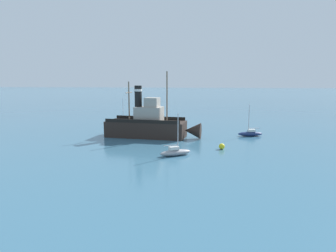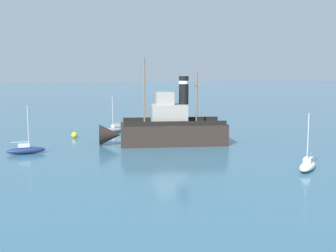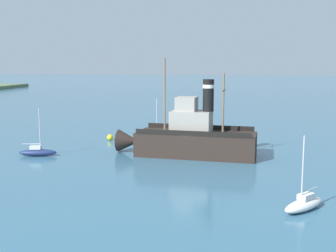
% 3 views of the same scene
% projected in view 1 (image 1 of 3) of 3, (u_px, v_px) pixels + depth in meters
% --- Properties ---
extents(ground_plane, '(600.00, 600.00, 0.00)m').
position_uv_depth(ground_plane, '(148.00, 135.00, 47.12)').
color(ground_plane, '#38667F').
extents(old_tugboat, '(5.44, 14.64, 9.90)m').
position_uv_depth(old_tugboat, '(150.00, 125.00, 45.68)').
color(old_tugboat, '#2D231E').
rests_on(old_tugboat, ground).
extents(sailboat_grey, '(2.93, 3.81, 4.90)m').
position_uv_depth(sailboat_grey, '(175.00, 152.00, 34.43)').
color(sailboat_grey, gray).
rests_on(sailboat_grey, ground).
extents(sailboat_white, '(3.58, 3.33, 4.90)m').
position_uv_depth(sailboat_white, '(122.00, 120.00, 61.87)').
color(sailboat_white, white).
rests_on(sailboat_white, ground).
extents(sailboat_navy, '(1.82, 3.94, 4.90)m').
position_uv_depth(sailboat_navy, '(250.00, 133.00, 46.42)').
color(sailboat_navy, navy).
rests_on(sailboat_navy, ground).
extents(mooring_buoy, '(0.74, 0.74, 0.74)m').
position_uv_depth(mooring_buoy, '(222.00, 146.00, 37.58)').
color(mooring_buoy, yellow).
rests_on(mooring_buoy, ground).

